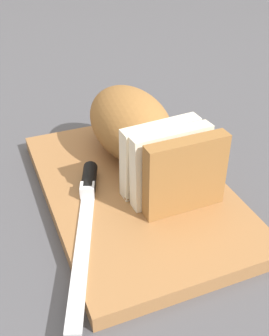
% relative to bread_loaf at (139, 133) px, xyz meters
% --- Properties ---
extents(ground_plane, '(3.00, 3.00, 0.00)m').
position_rel_bread_loaf_xyz_m(ground_plane, '(0.05, -0.03, -0.08)').
color(ground_plane, '#4C4C51').
extents(cutting_board, '(0.41, 0.26, 0.02)m').
position_rel_bread_loaf_xyz_m(cutting_board, '(0.05, -0.03, -0.07)').
color(cutting_board, '#9E6B3D').
rests_on(cutting_board, ground_plane).
extents(bread_loaf, '(0.28, 0.13, 0.11)m').
position_rel_bread_loaf_xyz_m(bread_loaf, '(0.00, 0.00, 0.00)').
color(bread_loaf, '#996633').
rests_on(bread_loaf, cutting_board).
extents(bread_knife, '(0.27, 0.12, 0.02)m').
position_rel_bread_loaf_xyz_m(bread_knife, '(0.07, -0.11, -0.05)').
color(bread_knife, silver).
rests_on(bread_knife, cutting_board).
extents(crumb_near_knife, '(0.01, 0.01, 0.01)m').
position_rel_bread_loaf_xyz_m(crumb_near_knife, '(0.13, -0.03, -0.05)').
color(crumb_near_knife, '#996633').
rests_on(crumb_near_knife, cutting_board).
extents(crumb_near_loaf, '(0.00, 0.00, 0.00)m').
position_rel_bread_loaf_xyz_m(crumb_near_loaf, '(0.06, 0.02, -0.05)').
color(crumb_near_loaf, '#996633').
rests_on(crumb_near_loaf, cutting_board).
extents(crumb_stray_left, '(0.01, 0.01, 0.01)m').
position_rel_bread_loaf_xyz_m(crumb_stray_left, '(0.09, -0.06, -0.05)').
color(crumb_stray_left, '#996633').
rests_on(crumb_stray_left, cutting_board).
extents(crumb_stray_right, '(0.01, 0.01, 0.01)m').
position_rel_bread_loaf_xyz_m(crumb_stray_right, '(0.10, -0.02, -0.05)').
color(crumb_stray_right, '#996633').
rests_on(crumb_stray_right, cutting_board).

